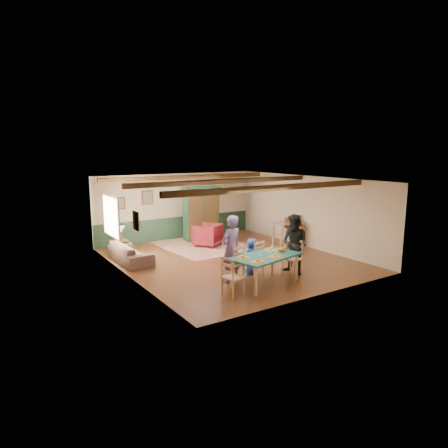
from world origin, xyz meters
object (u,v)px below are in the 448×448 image
table_lamp (121,233)px  counter_table (288,234)px  dining_table (265,270)px  bar_stool_right (301,232)px  cat (282,249)px  armchair (208,235)px  armoire (201,214)px  dining_chair_far_left (233,264)px  dining_chair_far_right (254,258)px  dining_chair_end_right (292,258)px  person_child (252,256)px  bar_stool_left (291,233)px  person_man (231,248)px  dining_chair_end_left (233,276)px  person_woman (295,245)px  sofa (130,253)px  end_table (122,247)px

table_lamp → counter_table: size_ratio=0.42×
dining_table → counter_table: (3.48, 2.97, 0.07)m
dining_table → bar_stool_right: bar_stool_right is taller
cat → armchair: bearing=73.8°
dining_table → armoire: armoire is taller
dining_chair_far_left → armoire: (1.87, 5.13, 0.57)m
dining_chair_far_right → armchair: bearing=-112.1°
dining_chair_end_right → person_child: size_ratio=0.95×
dining_chair_end_right → person_child: person_child is taller
dining_chair_far_left → armchair: 4.36m
person_child → armoire: armoire is taller
armoire → bar_stool_left: armoire is taller
dining_chair_far_right → bar_stool_right: bearing=-165.0°
dining_chair_end_right → person_child: (-0.98, 0.68, 0.03)m
dining_chair_end_right → person_man: size_ratio=0.55×
dining_chair_end_left → counter_table: 5.70m
person_woman → person_child: bearing=-133.3°
armoire → sofa: (-3.62, -1.66, -0.77)m
armoire → bar_stool_right: size_ratio=1.82×
dining_chair_far_right → end_table: 5.06m
dining_table → dining_chair_end_left: dining_chair_end_left is taller
dining_chair_end_right → armoire: armoire is taller
cat → armoire: 5.84m
cat → armchair: (0.36, 4.73, -0.48)m
dining_chair_end_left → armoire: (2.51, 6.07, 0.57)m
armchair → person_child: bearing=46.0°
dining_chair_far_right → sofa: size_ratio=0.48×
person_man → armchair: bearing=-123.4°
sofa → armoire: bearing=-66.7°
dining_chair_end_right → armoire: (0.06, 5.55, 0.57)m
cat → person_man: bearing=136.5°
dining_chair_end_right → cat: dining_chair_end_right is taller
person_man → counter_table: person_man is taller
armoire → counter_table: 3.64m
bar_stool_left → sofa: bearing=160.6°
person_child → bar_stool_left: bar_stool_left is taller
end_table → dining_chair_end_right: bearing=-55.1°
dining_chair_far_right → armoire: size_ratio=0.47×
dining_chair_far_left → cat: bearing=139.2°
dining_chair_far_right → table_lamp: dining_chair_far_right is taller
person_woman → bar_stool_right: person_woman is taller
dining_chair_end_right → person_child: bearing=-136.8°
counter_table → bar_stool_right: (0.36, -0.31, 0.12)m
dining_chair_far_left → person_woman: size_ratio=0.58×
person_child → armoire: 5.01m
dining_chair_end_right → bar_stool_right: bar_stool_right is taller
person_child → bar_stool_right: 3.98m
person_woman → armchair: 4.51m
person_man → dining_table: bearing=116.6°
armchair → bar_stool_right: bearing=110.7°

